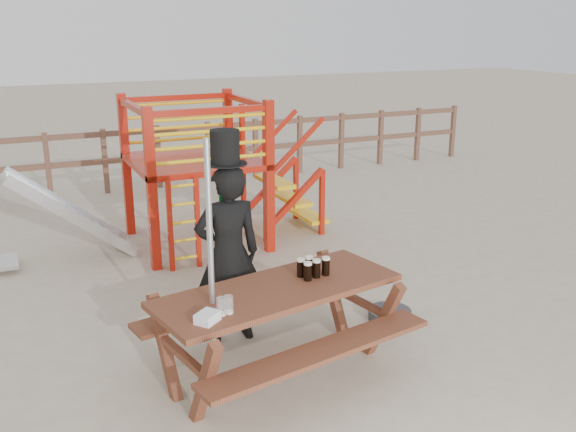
# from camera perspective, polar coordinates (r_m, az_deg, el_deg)

# --- Properties ---
(ground) EXTENTS (60.00, 60.00, 0.00)m
(ground) POSITION_cam_1_polar(r_m,az_deg,el_deg) (6.29, 0.14, -12.43)
(ground) COLOR #B7A98E
(ground) RESTS_ON ground
(back_fence) EXTENTS (15.09, 0.09, 1.20)m
(back_fence) POSITION_cam_1_polar(r_m,az_deg,el_deg) (12.41, -13.72, 5.56)
(back_fence) COLOR brown
(back_fence) RESTS_ON ground
(playground_fort) EXTENTS (4.71, 1.84, 2.10)m
(playground_fort) POSITION_cam_1_polar(r_m,az_deg,el_deg) (9.11, -8.73, 4.00)
(playground_fort) COLOR #AC1A0B
(playground_fort) RESTS_ON ground
(picnic_table) EXTENTS (2.44, 1.90, 0.85)m
(picnic_table) POSITION_cam_1_polar(r_m,az_deg,el_deg) (5.77, -0.87, -9.24)
(picnic_table) COLOR brown
(picnic_table) RESTS_ON ground
(man_with_hat) EXTENTS (0.68, 0.47, 2.13)m
(man_with_hat) POSITION_cam_1_polar(r_m,az_deg,el_deg) (6.28, -5.36, -2.99)
(man_with_hat) COLOR black
(man_with_hat) RESTS_ON ground
(metal_pole) EXTENTS (0.05, 0.05, 2.23)m
(metal_pole) POSITION_cam_1_polar(r_m,az_deg,el_deg) (5.28, -6.84, -5.08)
(metal_pole) COLOR #B2B2B7
(metal_pole) RESTS_ON ground
(parasol_base) EXTENTS (0.46, 0.46, 0.20)m
(parasol_base) POSITION_cam_1_polar(r_m,az_deg,el_deg) (7.08, 9.04, -8.63)
(parasol_base) COLOR #36363B
(parasol_base) RESTS_ON ground
(paper_bag) EXTENTS (0.23, 0.22, 0.08)m
(paper_bag) POSITION_cam_1_polar(r_m,az_deg,el_deg) (5.05, -7.17, -8.94)
(paper_bag) COLOR white
(paper_bag) RESTS_ON picnic_table
(stout_pints) EXTENTS (0.30, 0.21, 0.17)m
(stout_pints) POSITION_cam_1_polar(r_m,az_deg,el_deg) (5.84, 2.15, -4.61)
(stout_pints) COLOR black
(stout_pints) RESTS_ON picnic_table
(empty_glasses) EXTENTS (0.14, 0.08, 0.15)m
(empty_glasses) POSITION_cam_1_polar(r_m,az_deg,el_deg) (5.15, -5.62, -7.99)
(empty_glasses) COLOR silver
(empty_glasses) RESTS_ON picnic_table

